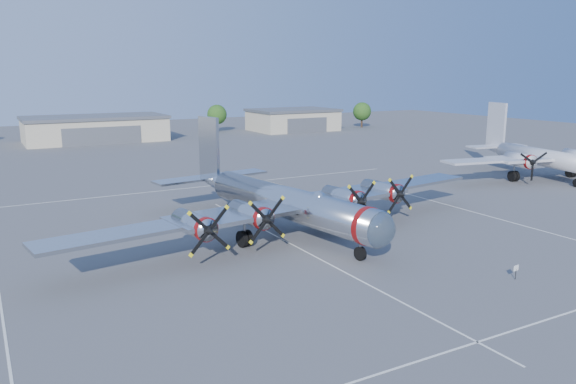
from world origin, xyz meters
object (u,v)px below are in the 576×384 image
hangar_center (95,129)px  tree_far_east (362,111)px  info_placard (516,270)px  twin_engine_east (536,178)px  main_bomber_b29 (281,231)px  hangar_east (293,120)px  tree_east (217,115)px

hangar_center → tree_far_east: 68.05m
info_placard → twin_engine_east: bearing=27.7°
main_bomber_b29 → twin_engine_east: 44.05m
hangar_east → info_placard: size_ratio=20.14×
tree_far_east → info_placard: (-58.42, -96.63, -3.50)m
hangar_east → tree_far_east: (20.00, -1.96, 1.51)m
twin_engine_east → info_placard: (-35.08, -25.15, 0.72)m
hangar_east → main_bomber_b29: 92.69m
hangar_center → tree_far_east: bearing=-1.7°
hangar_center → tree_far_east: (68.00, -1.96, 1.51)m
hangar_center → tree_far_east: tree_far_east is taller
tree_far_east → info_placard: tree_far_east is taller
hangar_center → info_placard: size_ratio=27.96×
main_bomber_b29 → info_placard: (8.50, -18.70, 0.72)m
hangar_center → hangar_east: bearing=0.0°
twin_engine_east → main_bomber_b29: bearing=-161.0°
hangar_center → main_bomber_b29: 79.95m
tree_east → tree_far_east: bearing=-11.9°
hangar_east → tree_far_east: tree_far_east is taller
hangar_east → info_placard: bearing=-111.3°
hangar_east → tree_far_east: bearing=-5.6°
tree_far_east → tree_east: bearing=168.1°
hangar_east → main_bomber_b29: hangar_east is taller
hangar_east → twin_engine_east: 73.58m
twin_engine_east → tree_east: bearing=111.1°
hangar_east → tree_east: 19.04m
tree_east → twin_engine_east: 80.94m
hangar_east → main_bomber_b29: (-46.92, -79.90, -2.71)m
main_bomber_b29 → hangar_center: bearing=82.5°
main_bomber_b29 → info_placard: 20.55m
hangar_east → twin_engine_east: bearing=-92.6°
twin_engine_east → hangar_center: bearing=131.9°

